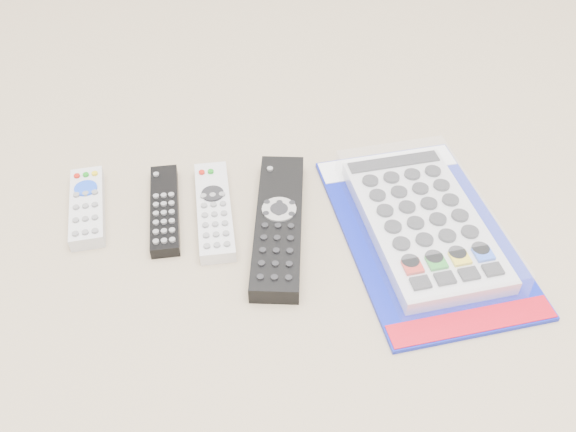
{
  "coord_description": "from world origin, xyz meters",
  "views": [
    {
      "loc": [
        -0.01,
        -0.66,
        0.63
      ],
      "look_at": [
        0.03,
        -0.02,
        0.01
      ],
      "focal_mm": 40.0,
      "sensor_mm": 36.0,
      "label": 1
    }
  ],
  "objects": [
    {
      "name": "jumbo_remote_packaged",
      "position": [
        0.22,
        -0.05,
        0.02
      ],
      "size": [
        0.27,
        0.38,
        0.05
      ],
      "rotation": [
        0.0,
        0.0,
        0.16
      ],
      "color": "#0E1A9F",
      "rests_on": "ground"
    },
    {
      "name": "remote_large_black",
      "position": [
        0.02,
        -0.03,
        0.01
      ],
      "size": [
        0.09,
        0.27,
        0.03
      ],
      "rotation": [
        0.0,
        0.0,
        -0.11
      ],
      "color": "black",
      "rests_on": "ground"
    },
    {
      "name": "remote_slim_black",
      "position": [
        -0.14,
        0.01,
        0.01
      ],
      "size": [
        0.05,
        0.18,
        0.02
      ],
      "rotation": [
        0.0,
        0.0,
        0.08
      ],
      "color": "black",
      "rests_on": "ground"
    },
    {
      "name": "remote_small_grey",
      "position": [
        -0.25,
        0.02,
        0.01
      ],
      "size": [
        0.07,
        0.16,
        0.02
      ],
      "rotation": [
        0.0,
        0.0,
        0.15
      ],
      "color": "#BABABD",
      "rests_on": "ground"
    },
    {
      "name": "remote_silver_dvd",
      "position": [
        -0.07,
        0.01,
        0.01
      ],
      "size": [
        0.06,
        0.19,
        0.02
      ],
      "rotation": [
        0.0,
        0.0,
        0.07
      ],
      "color": "silver",
      "rests_on": "ground"
    }
  ]
}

